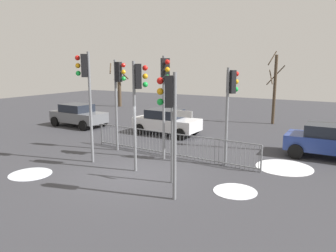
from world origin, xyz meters
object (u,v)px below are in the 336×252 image
Objects in this scene: traffic_light_rear_right at (165,85)px; traffic_light_rear_left at (86,82)px; traffic_light_mid_left at (138,92)px; car_grey_far at (78,115)px; traffic_light_mid_right at (118,85)px; car_blue_trailing at (332,141)px; direction_sign_post at (174,139)px; bare_tree_centre at (274,88)px; traffic_light_foreground_right at (231,94)px; bare_tree_left at (119,84)px; car_white_mid at (166,121)px; traffic_light_foreground_left at (169,108)px.

traffic_light_rear_right is 3.19m from traffic_light_rear_left.
traffic_light_mid_left reaches higher than car_grey_far.
traffic_light_mid_right is 7.51m from car_grey_far.
traffic_light_mid_right is at bearing -158.21° from car_blue_trailing.
direction_sign_post is 0.57× the size of bare_tree_centre.
traffic_light_mid_left reaches higher than traffic_light_foreground_right.
traffic_light_mid_left is 0.92× the size of traffic_light_rear_left.
direction_sign_post is 0.66× the size of bare_tree_left.
car_blue_trailing is at bearing -26.18° from bare_tree_left.
traffic_light_foreground_right is at bearing -100.31° from traffic_light_rear_left.
bare_tree_left is at bearing 170.28° from traffic_light_foreground_right.
car_white_mid is 0.98× the size of car_grey_far.
traffic_light_rear_right is 3.24m from direction_sign_post.
traffic_light_rear_left reaches higher than traffic_light_mid_left.
traffic_light_foreground_left reaches higher than car_white_mid.
traffic_light_foreground_right is 5.77m from traffic_light_rear_left.
traffic_light_foreground_left is 0.90× the size of traffic_light_mid_right.
traffic_light_foreground_right is 0.93× the size of bare_tree_left.
direction_sign_post is at bearing -91.49° from bare_tree_centre.
traffic_light_mid_left is (-2.68, -2.44, 0.18)m from traffic_light_foreground_right.
traffic_light_foreground_left is 6.13m from traffic_light_mid_right.
bare_tree_left is at bearing 134.89° from direction_sign_post.
car_grey_far is at bearing -145.80° from bare_tree_centre.
direction_sign_post reaches higher than car_white_mid.
traffic_light_rear_right is 1.76m from traffic_light_mid_left.
direction_sign_post is at bearing 47.36° from traffic_light_mid_right.
car_grey_far is (-6.32, -0.71, 0.00)m from car_white_mid.
traffic_light_foreground_right is 12.03m from car_grey_far.
traffic_light_mid_left is 2.36m from direction_sign_post.
traffic_light_mid_left is at bearing -28.95° from car_grey_far.
direction_sign_post is 7.58m from car_blue_trailing.
traffic_light_foreground_right is at bearing -30.59° from traffic_light_foreground_left.
car_grey_far is at bearing -66.43° from bare_tree_left.
car_blue_trailing is (4.42, 6.10, -0.80)m from direction_sign_post.
traffic_light_mid_left is at bearing -99.38° from bare_tree_centre.
car_blue_trailing is (6.09, 3.86, -2.44)m from traffic_light_rear_right.
traffic_light_mid_right is 5.21m from direction_sign_post.
traffic_light_mid_left reaches higher than direction_sign_post.
traffic_light_rear_left is at bearing -14.50° from traffic_light_rear_right.
car_white_mid is (-2.56, 4.44, -2.44)m from traffic_light_rear_right.
traffic_light_foreground_left is at bearing -47.67° from bare_tree_left.
traffic_light_rear_right is at bearing -19.72° from car_grey_far.
traffic_light_mid_left is at bearing -49.27° from bare_tree_left.
traffic_light_foreground_right is 6.69m from car_white_mid.
bare_tree_centre is (-0.55, 10.44, -0.41)m from traffic_light_foreground_right.
car_white_mid is at bearing -37.04° from traffic_light_rear_left.
traffic_light_rear_left is at bearing -125.17° from traffic_light_mid_left.
direction_sign_post is at bearing -56.87° from car_white_mid.
bare_tree_centre is at bearing 118.64° from car_blue_trailing.
bare_tree_centre reaches higher than traffic_light_foreground_right.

